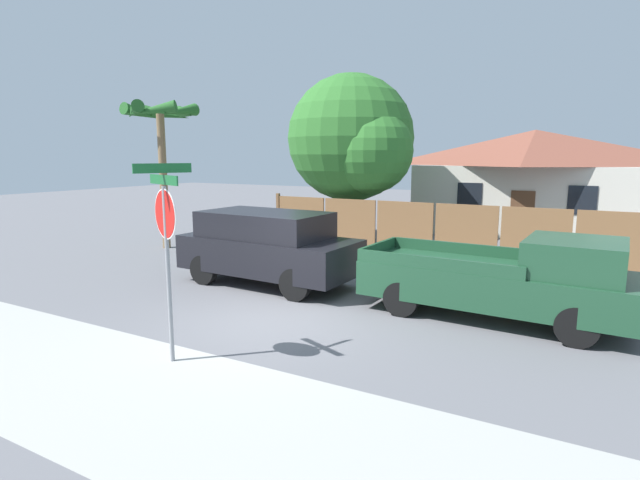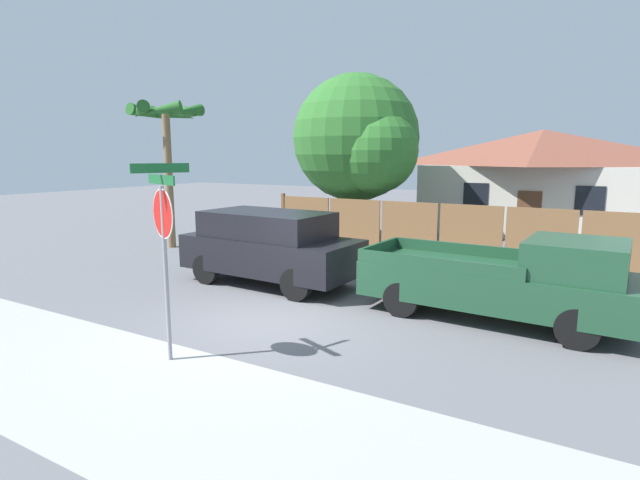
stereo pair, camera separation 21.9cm
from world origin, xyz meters
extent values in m
plane|color=slate|center=(0.00, 0.00, 0.00)|extent=(80.00, 80.00, 0.00)
cube|color=#A3A39E|center=(0.00, -3.60, 0.00)|extent=(36.00, 3.20, 0.01)
cube|color=brown|center=(-4.45, 8.44, 0.89)|extent=(2.04, 0.06, 1.78)
cube|color=brown|center=(-2.32, 8.44, 0.89)|extent=(2.04, 0.06, 1.78)
cube|color=brown|center=(-0.19, 8.44, 0.89)|extent=(2.04, 0.06, 1.78)
cube|color=brown|center=(1.94, 8.44, 0.89)|extent=(2.04, 0.06, 1.78)
cube|color=brown|center=(4.07, 8.44, 0.89)|extent=(2.04, 0.06, 1.78)
cube|color=brown|center=(6.20, 8.44, 0.89)|extent=(2.04, 0.06, 1.78)
cube|color=brown|center=(-5.51, 8.44, 0.94)|extent=(0.12, 0.12, 1.88)
cube|color=beige|center=(3.08, 15.86, 1.48)|extent=(9.28, 5.63, 2.95)
pyramid|color=brown|center=(3.08, 15.86, 3.72)|extent=(10.03, 6.08, 1.54)
cube|color=black|center=(0.99, 13.03, 1.71)|extent=(1.00, 0.04, 1.10)
cube|color=black|center=(5.17, 13.03, 1.71)|extent=(1.00, 0.04, 1.10)
cube|color=brown|center=(3.08, 13.03, 1.00)|extent=(0.90, 0.04, 2.00)
cylinder|color=brown|center=(-3.10, 10.06, 1.09)|extent=(0.40, 0.40, 2.19)
sphere|color=#2D6B28|center=(-3.10, 10.06, 4.06)|extent=(4.99, 4.99, 4.99)
sphere|color=#31732C|center=(-1.97, 9.43, 3.56)|extent=(3.25, 3.25, 3.25)
cylinder|color=brown|center=(-8.16, 4.95, 2.56)|extent=(0.28, 0.28, 5.12)
cone|color=#235B23|center=(-7.26, 4.95, 4.88)|extent=(0.44, 1.69, 0.69)
cone|color=#235B23|center=(-7.71, 5.74, 4.88)|extent=(1.68, 1.23, 0.69)
cone|color=#235B23|center=(-8.61, 5.74, 4.88)|extent=(1.68, 1.23, 0.69)
cone|color=#235B23|center=(-9.06, 4.95, 4.88)|extent=(0.44, 1.69, 0.69)
cone|color=#235B23|center=(-8.61, 4.17, 4.88)|extent=(1.68, 1.23, 0.69)
cone|color=#235B23|center=(-7.71, 4.17, 4.88)|extent=(1.68, 1.23, 0.69)
cube|color=black|center=(-1.76, 2.41, 0.82)|extent=(4.81, 2.25, 0.89)
cube|color=black|center=(-1.88, 2.41, 1.59)|extent=(3.38, 2.03, 0.66)
cube|color=black|center=(-0.31, 2.34, 1.59)|extent=(0.14, 1.80, 0.56)
cylinder|color=black|center=(-0.26, 3.26, 0.39)|extent=(0.78, 0.22, 0.78)
cylinder|color=black|center=(-0.34, 1.43, 0.39)|extent=(0.78, 0.22, 0.78)
cylinder|color=black|center=(-3.19, 3.38, 0.39)|extent=(0.78, 0.22, 0.78)
cylinder|color=black|center=(-3.27, 1.56, 0.39)|extent=(0.78, 0.22, 0.78)
cube|color=#1E472D|center=(3.92, 2.41, 0.73)|extent=(5.46, 2.27, 0.74)
cube|color=#1E472D|center=(5.39, 2.34, 1.44)|extent=(1.80, 1.94, 0.69)
cube|color=#1E472D|center=(3.05, 3.41, 1.23)|extent=(3.38, 0.23, 0.26)
cube|color=#1E472D|center=(2.97, 1.48, 1.23)|extent=(3.38, 0.23, 0.26)
cube|color=#1E472D|center=(1.27, 2.52, 1.23)|extent=(0.16, 1.93, 0.26)
cylinder|color=black|center=(5.62, 3.24, 0.37)|extent=(0.75, 0.22, 0.75)
cylinder|color=black|center=(5.54, 1.43, 0.37)|extent=(0.75, 0.22, 0.75)
cylinder|color=black|center=(2.29, 3.39, 0.37)|extent=(0.75, 0.22, 0.75)
cylinder|color=black|center=(2.21, 1.57, 0.37)|extent=(0.75, 0.22, 0.75)
cylinder|color=gray|center=(-0.27, -2.52, 1.45)|extent=(0.07, 0.07, 2.89)
cylinder|color=red|center=(-0.27, -2.52, 2.45)|extent=(0.72, 0.30, 0.76)
cylinder|color=white|center=(-0.27, -2.52, 2.45)|extent=(0.76, 0.31, 0.81)
cube|color=#19602D|center=(-0.27, -2.52, 2.99)|extent=(0.98, 0.40, 0.15)
cube|color=#19602D|center=(-0.27, -2.52, 3.17)|extent=(0.37, 0.89, 0.15)
camera|label=1|loc=(5.68, -8.17, 3.36)|focal=28.00mm
camera|label=2|loc=(5.87, -8.06, 3.36)|focal=28.00mm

